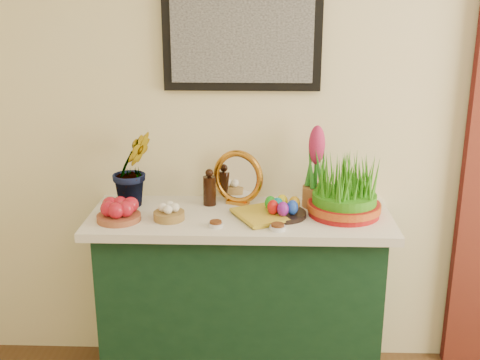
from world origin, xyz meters
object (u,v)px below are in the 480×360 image
at_px(mirror, 238,178).
at_px(book, 241,218).
at_px(sideboard, 240,303).
at_px(hyacinth_green, 132,157).
at_px(wheatgrass_sabzeh, 345,190).

bearing_deg(mirror, book, -85.07).
relative_size(sideboard, hyacinth_green, 2.70).
bearing_deg(book, sideboard, 65.43).
height_order(sideboard, mirror, mirror).
xyz_separation_m(sideboard, hyacinth_green, (-0.52, 0.10, 0.71)).
distance_m(sideboard, wheatgrass_sabzeh, 0.76).
bearing_deg(mirror, wheatgrass_sabzeh, -16.41).
bearing_deg(wheatgrass_sabzeh, sideboard, -179.60).
distance_m(mirror, wheatgrass_sabzeh, 0.52).
relative_size(sideboard, wheatgrass_sabzeh, 3.84).
relative_size(hyacinth_green, wheatgrass_sabzeh, 1.42).
xyz_separation_m(hyacinth_green, book, (0.52, -0.20, -0.22)).
relative_size(book, wheatgrass_sabzeh, 0.73).
relative_size(hyacinth_green, mirror, 1.81).
xyz_separation_m(mirror, book, (0.02, -0.25, -0.11)).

